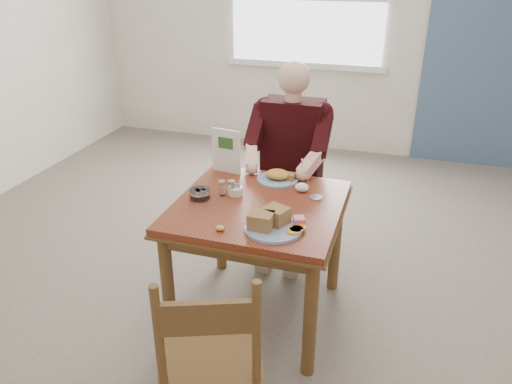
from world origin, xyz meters
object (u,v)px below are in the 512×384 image
(chair_far, at_px, (291,189))
(diner, at_px, (290,150))
(table, at_px, (259,221))
(far_plate, at_px, (279,177))
(near_plate, at_px, (272,222))
(chair_near, at_px, (211,358))

(chair_far, bearing_deg, diner, -89.99)
(table, xyz_separation_m, far_plate, (0.03, 0.33, 0.14))
(table, height_order, diner, diner)
(near_plate, bearing_deg, chair_near, -96.38)
(table, relative_size, near_plate, 2.79)
(chair_far, xyz_separation_m, diner, (0.00, -0.09, 0.33))
(chair_near, relative_size, near_plate, 2.88)
(diner, bearing_deg, chair_near, -87.32)
(table, distance_m, far_plate, 0.36)
(near_plate, xyz_separation_m, far_plate, (-0.12, 0.58, -0.01))
(chair_far, distance_m, near_plate, 1.10)
(near_plate, bearing_deg, diner, 98.84)
(chair_far, relative_size, chair_near, 1.00)
(diner, xyz_separation_m, near_plate, (0.15, -0.96, -0.02))
(chair_far, bearing_deg, near_plate, -81.90)
(table, xyz_separation_m, chair_far, (0.00, 0.80, -0.16))
(chair_near, bearing_deg, far_plate, 92.34)
(table, bearing_deg, chair_near, -85.25)
(chair_near, bearing_deg, table, 94.75)
(far_plate, bearing_deg, chair_far, 93.06)
(chair_far, distance_m, far_plate, 0.56)
(diner, distance_m, near_plate, 0.97)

